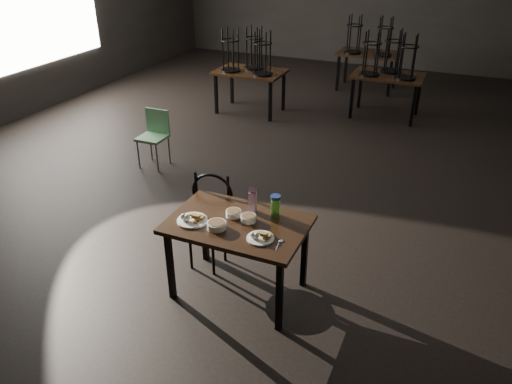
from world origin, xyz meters
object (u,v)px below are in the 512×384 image
at_px(main_table, 238,230).
at_px(school_chair, 154,133).
at_px(juice_carton, 253,200).
at_px(water_bottle, 276,205).
at_px(bentwood_chair, 209,213).

distance_m(main_table, school_chair, 3.08).
relative_size(main_table, juice_carton, 4.86).
xyz_separation_m(main_table, water_bottle, (0.26, 0.24, 0.18)).
xyz_separation_m(juice_carton, bentwood_chair, (-0.51, 0.11, -0.31)).
bearing_deg(bentwood_chair, main_table, -42.70).
xyz_separation_m(water_bottle, school_chair, (-2.52, 1.84, -0.38)).
height_order(water_bottle, bentwood_chair, water_bottle).
bearing_deg(water_bottle, bentwood_chair, 173.12).
bearing_deg(water_bottle, school_chair, 143.90).
bearing_deg(bentwood_chair, school_chair, 127.89).
relative_size(main_table, bentwood_chair, 1.30).
bearing_deg(juice_carton, bentwood_chair, 168.34).
bearing_deg(main_table, juice_carton, 77.99).
relative_size(juice_carton, water_bottle, 1.24).
bearing_deg(juice_carton, main_table, -102.01).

